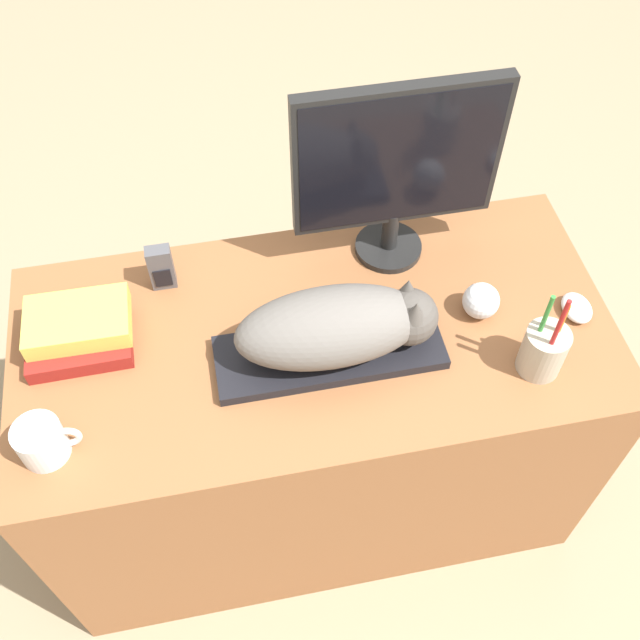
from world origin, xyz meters
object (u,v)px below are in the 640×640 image
phone (161,268)px  book_stack (79,331)px  coffee_mug (42,441)px  keyboard (329,353)px  monitor (397,165)px  cat (342,325)px  computer_mouse (577,308)px  pen_cup (544,350)px  baseball (481,301)px

phone → book_stack: bearing=-145.2°
coffee_mug → keyboard: bearing=11.2°
phone → book_stack: phone is taller
monitor → cat: bearing=-122.6°
monitor → computer_mouse: 0.49m
book_stack → coffee_mug: bearing=-104.9°
phone → book_stack: size_ratio=0.51×
cat → coffee_mug: 0.59m
keyboard → pen_cup: pen_cup is taller
monitor → phone: size_ratio=3.97×
monitor → computer_mouse: (0.34, -0.25, -0.24)m
cat → computer_mouse: cat is taller
computer_mouse → phone: size_ratio=0.75×
keyboard → pen_cup: (0.40, -0.11, 0.05)m
keyboard → book_stack: 0.51m
monitor → coffee_mug: monitor is taller
pen_cup → keyboard: bearing=165.4°
monitor → computer_mouse: monitor is taller
monitor → baseball: 0.33m
cat → coffee_mug: size_ratio=3.40×
pen_cup → phone: pen_cup is taller
monitor → coffee_mug: 0.86m
computer_mouse → keyboard: bearing=-179.0°
keyboard → book_stack: bearing=164.9°
cat → phone: (-0.34, 0.26, -0.04)m
pen_cup → baseball: pen_cup is taller
pen_cup → baseball: 0.17m
baseball → book_stack: bearing=174.2°
cat → computer_mouse: bearing=1.0°
computer_mouse → book_stack: (-1.02, 0.12, 0.02)m
cat → monitor: bearing=57.4°
coffee_mug → baseball: bearing=10.2°
computer_mouse → monitor: bearing=144.1°
pen_cup → baseball: size_ratio=3.04×
coffee_mug → book_stack: bearing=75.1°
baseball → computer_mouse: bearing=-11.2°
phone → monitor: bearing=0.3°
keyboard → phone: bearing=140.9°
pen_cup → book_stack: size_ratio=1.10×
cat → monitor: (0.16, 0.26, 0.15)m
monitor → baseball: (0.14, -0.21, -0.21)m
coffee_mug → pen_cup: bearing=0.3°
baseball → phone: phone is taller
keyboard → computer_mouse: computer_mouse is taller
baseball → keyboard: bearing=-171.6°
computer_mouse → phone: 0.88m
keyboard → pen_cup: 0.42m
keyboard → computer_mouse: bearing=1.0°
monitor → phone: bearing=-179.7°
cat → book_stack: bearing=165.6°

